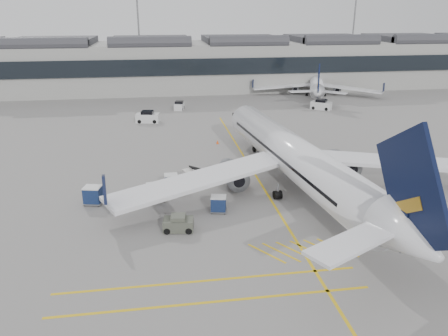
{
  "coord_description": "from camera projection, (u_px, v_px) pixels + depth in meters",
  "views": [
    {
      "loc": [
        -1.02,
        -36.75,
        18.45
      ],
      "look_at": [
        5.01,
        2.55,
        4.0
      ],
      "focal_mm": 35.0,
      "sensor_mm": 36.0,
      "label": 1
    }
  ],
  "objects": [
    {
      "name": "apron_markings",
      "position": [
        256.0,
        176.0,
        51.3
      ],
      "size": [
        0.25,
        60.0,
        0.01
      ],
      "primitive_type": "cube",
      "color": "gold",
      "rests_on": "ground"
    },
    {
      "name": "safety_cone_nose",
      "position": [
        218.0,
        142.0,
        63.71
      ],
      "size": [
        0.4,
        0.4,
        0.56
      ],
      "primitive_type": "cone",
      "color": "#F24C0A",
      "rests_on": "ground"
    },
    {
      "name": "airliner_main",
      "position": [
        296.0,
        158.0,
        46.59
      ],
      "size": [
        40.75,
        44.74,
        11.91
      ],
      "rotation": [
        0.0,
        0.0,
        0.11
      ],
      "color": "white",
      "rests_on": "ground"
    },
    {
      "name": "service_van_mid",
      "position": [
        179.0,
        106.0,
        85.53
      ],
      "size": [
        2.26,
        3.45,
        1.63
      ],
      "rotation": [
        0.0,
        0.0,
        1.34
      ],
      "color": "silver",
      "rests_on": "ground"
    },
    {
      "name": "light_masts",
      "position": [
        151.0,
        26.0,
        115.3
      ],
      "size": [
        113.0,
        0.6,
        25.45
      ],
      "color": "slate",
      "rests_on": "ground"
    },
    {
      "name": "ramp_agent_b",
      "position": [
        181.0,
        182.0,
        47.37
      ],
      "size": [
        0.9,
        0.75,
        1.66
      ],
      "primitive_type": "imported",
      "rotation": [
        0.0,
        0.0,
        3.29
      ],
      "color": "orange",
      "rests_on": "ground"
    },
    {
      "name": "ground",
      "position": [
        175.0,
        220.0,
        40.59
      ],
      "size": [
        220.0,
        220.0,
        0.0
      ],
      "primitive_type": "plane",
      "color": "gray",
      "rests_on": "ground"
    },
    {
      "name": "baggage_cart_b",
      "position": [
        218.0,
        204.0,
        42.03
      ],
      "size": [
        1.77,
        1.56,
        1.62
      ],
      "rotation": [
        0.0,
        0.0,
        -0.21
      ],
      "color": "gray",
      "rests_on": "ground"
    },
    {
      "name": "terminal",
      "position": [
        160.0,
        64.0,
        105.32
      ],
      "size": [
        200.0,
        20.45,
        12.4
      ],
      "color": "#9E9E99",
      "rests_on": "ground"
    },
    {
      "name": "baggage_cart_c",
      "position": [
        171.0,
        181.0,
        47.62
      ],
      "size": [
        1.56,
        1.29,
        1.61
      ],
      "rotation": [
        0.0,
        0.0,
        0.02
      ],
      "color": "gray",
      "rests_on": "ground"
    },
    {
      "name": "belt_loader",
      "position": [
        195.0,
        176.0,
        50.0
      ],
      "size": [
        4.38,
        2.43,
        1.73
      ],
      "rotation": [
        0.0,
        0.0,
        0.31
      ],
      "color": "silver",
      "rests_on": "ground"
    },
    {
      "name": "baggage_cart_d",
      "position": [
        93.0,
        195.0,
        43.7
      ],
      "size": [
        2.06,
        1.83,
        1.87
      ],
      "rotation": [
        0.0,
        0.0,
        -0.23
      ],
      "color": "gray",
      "rests_on": "ground"
    },
    {
      "name": "baggage_cart_a",
      "position": [
        156.0,
        192.0,
        44.38
      ],
      "size": [
        2.02,
        1.77,
        1.87
      ],
      "rotation": [
        0.0,
        0.0,
        0.19
      ],
      "color": "gray",
      "rests_on": "ground"
    },
    {
      "name": "service_van_right",
      "position": [
        321.0,
        105.0,
        85.57
      ],
      "size": [
        4.26,
        3.82,
        1.98
      ],
      "rotation": [
        0.0,
        0.0,
        -0.62
      ],
      "color": "silver",
      "rests_on": "ground"
    },
    {
      "name": "service_van_left",
      "position": [
        148.0,
        117.0,
        75.7
      ],
      "size": [
        4.2,
        2.62,
        2.02
      ],
      "rotation": [
        0.0,
        0.0,
        -0.18
      ],
      "color": "silver",
      "rests_on": "ground"
    },
    {
      "name": "ramp_agent_a",
      "position": [
        243.0,
        175.0,
        49.02
      ],
      "size": [
        0.81,
        0.75,
        1.86
      ],
      "primitive_type": "imported",
      "rotation": [
        0.0,
        0.0,
        0.6
      ],
      "color": "#F9400D",
      "rests_on": "ground"
    },
    {
      "name": "airliner_far",
      "position": [
        316.0,
        84.0,
        99.62
      ],
      "size": [
        27.81,
        30.83,
        8.53
      ],
      "rotation": [
        0.0,
        0.0,
        -0.33
      ],
      "color": "white",
      "rests_on": "ground"
    },
    {
      "name": "safety_cone_engine",
      "position": [
        315.0,
        176.0,
        50.8
      ],
      "size": [
        0.32,
        0.32,
        0.45
      ],
      "primitive_type": "cone",
      "color": "#F24C0A",
      "rests_on": "ground"
    },
    {
      "name": "pushback_tug",
      "position": [
        178.0,
        224.0,
        38.55
      ],
      "size": [
        2.82,
        1.95,
        1.47
      ],
      "rotation": [
        0.0,
        0.0,
        -0.14
      ],
      "color": "#4C4F43",
      "rests_on": "ground"
    }
  ]
}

